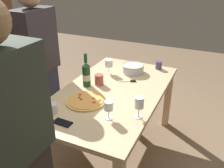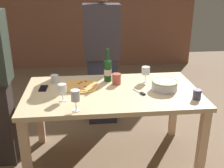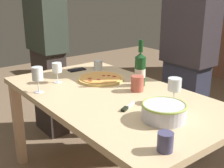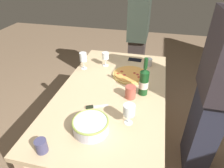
{
  "view_description": "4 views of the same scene",
  "coord_description": "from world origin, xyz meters",
  "px_view_note": "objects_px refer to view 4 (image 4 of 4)",
  "views": [
    {
      "loc": [
        -1.85,
        -0.85,
        1.81
      ],
      "look_at": [
        0.0,
        0.0,
        0.82
      ],
      "focal_mm": 39.13,
      "sensor_mm": 36.0,
      "label": 1
    },
    {
      "loc": [
        -0.24,
        -2.34,
        1.74
      ],
      "look_at": [
        0.0,
        0.0,
        0.82
      ],
      "focal_mm": 44.41,
      "sensor_mm": 36.0,
      "label": 2
    },
    {
      "loc": [
        1.43,
        -1.11,
        1.42
      ],
      "look_at": [
        0.0,
        0.0,
        0.82
      ],
      "focal_mm": 46.72,
      "sensor_mm": 36.0,
      "label": 3
    },
    {
      "loc": [
        1.34,
        0.32,
        1.71
      ],
      "look_at": [
        0.0,
        0.0,
        0.82
      ],
      "focal_mm": 31.22,
      "sensor_mm": 36.0,
      "label": 4
    }
  ],
  "objects_px": {
    "serving_bowl": "(91,125)",
    "cup_ceramic": "(130,92)",
    "wine_bottle": "(144,81)",
    "person_guest_left": "(216,91)",
    "person_host": "(138,35)",
    "dining_table": "(112,99)",
    "wine_glass_far_left": "(83,58)",
    "pizza": "(130,75)",
    "wine_glass_by_bottle": "(105,56)",
    "cup_amber": "(149,62)",
    "cup_spare": "(41,146)",
    "pizza_knife": "(94,107)",
    "cell_phone": "(135,60)",
    "wine_glass_near_pizza": "(129,110)"
  },
  "relations": [
    {
      "from": "serving_bowl",
      "to": "cup_ceramic",
      "type": "height_order",
      "value": "cup_ceramic"
    },
    {
      "from": "wine_bottle",
      "to": "person_guest_left",
      "type": "xyz_separation_m",
      "value": [
        -0.02,
        0.55,
        -0.02
      ]
    },
    {
      "from": "person_host",
      "to": "dining_table",
      "type": "bearing_deg",
      "value": -0.0
    },
    {
      "from": "dining_table",
      "to": "wine_bottle",
      "type": "xyz_separation_m",
      "value": [
        -0.01,
        0.26,
        0.22
      ]
    },
    {
      "from": "cup_ceramic",
      "to": "wine_glass_far_left",
      "type": "bearing_deg",
      "value": -125.39
    },
    {
      "from": "wine_bottle",
      "to": "person_host",
      "type": "bearing_deg",
      "value": -170.87
    },
    {
      "from": "pizza",
      "to": "wine_glass_far_left",
      "type": "relative_size",
      "value": 1.99
    },
    {
      "from": "person_guest_left",
      "to": "wine_glass_by_bottle",
      "type": "bearing_deg",
      "value": -24.54
    },
    {
      "from": "cup_amber",
      "to": "wine_bottle",
      "type": "bearing_deg",
      "value": -0.66
    },
    {
      "from": "cup_spare",
      "to": "pizza_knife",
      "type": "bearing_deg",
      "value": 158.86
    },
    {
      "from": "cup_ceramic",
      "to": "serving_bowl",
      "type": "bearing_deg",
      "value": -24.97
    },
    {
      "from": "person_guest_left",
      "to": "wine_glass_far_left",
      "type": "bearing_deg",
      "value": -16.05
    },
    {
      "from": "wine_bottle",
      "to": "cup_amber",
      "type": "relative_size",
      "value": 4.17
    },
    {
      "from": "cup_amber",
      "to": "person_host",
      "type": "xyz_separation_m",
      "value": [
        -0.59,
        -0.18,
        0.08
      ]
    },
    {
      "from": "serving_bowl",
      "to": "wine_glass_by_bottle",
      "type": "relative_size",
      "value": 1.6
    },
    {
      "from": "pizza",
      "to": "person_host",
      "type": "distance_m",
      "value": 0.85
    },
    {
      "from": "person_host",
      "to": "person_guest_left",
      "type": "relative_size",
      "value": 1.02
    },
    {
      "from": "cup_ceramic",
      "to": "cell_phone",
      "type": "distance_m",
      "value": 0.7
    },
    {
      "from": "pizza",
      "to": "wine_glass_near_pizza",
      "type": "xyz_separation_m",
      "value": [
        0.64,
        0.08,
        0.1
      ]
    },
    {
      "from": "wine_bottle",
      "to": "wine_glass_near_pizza",
      "type": "bearing_deg",
      "value": -9.52
    },
    {
      "from": "wine_glass_far_left",
      "to": "person_host",
      "type": "height_order",
      "value": "person_host"
    },
    {
      "from": "cup_ceramic",
      "to": "person_guest_left",
      "type": "distance_m",
      "value": 0.66
    },
    {
      "from": "person_guest_left",
      "to": "wine_bottle",
      "type": "bearing_deg",
      "value": -0.36
    },
    {
      "from": "person_guest_left",
      "to": "cell_phone",
      "type": "bearing_deg",
      "value": -43.05
    },
    {
      "from": "pizza",
      "to": "wine_glass_by_bottle",
      "type": "distance_m",
      "value": 0.34
    },
    {
      "from": "cup_ceramic",
      "to": "cup_spare",
      "type": "distance_m",
      "value": 0.77
    },
    {
      "from": "pizza_knife",
      "to": "person_host",
      "type": "xyz_separation_m",
      "value": [
        -1.38,
        0.17,
        0.11
      ]
    },
    {
      "from": "pizza",
      "to": "pizza_knife",
      "type": "distance_m",
      "value": 0.57
    },
    {
      "from": "pizza",
      "to": "serving_bowl",
      "type": "bearing_deg",
      "value": -10.63
    },
    {
      "from": "dining_table",
      "to": "cup_spare",
      "type": "relative_size",
      "value": 18.7
    },
    {
      "from": "wine_bottle",
      "to": "serving_bowl",
      "type": "bearing_deg",
      "value": -30.27
    },
    {
      "from": "wine_glass_far_left",
      "to": "cup_ceramic",
      "type": "distance_m",
      "value": 0.67
    },
    {
      "from": "dining_table",
      "to": "person_host",
      "type": "xyz_separation_m",
      "value": [
        -1.13,
        0.08,
        0.21
      ]
    },
    {
      "from": "pizza_knife",
      "to": "wine_glass_far_left",
      "type": "bearing_deg",
      "value": -153.09
    },
    {
      "from": "dining_table",
      "to": "serving_bowl",
      "type": "bearing_deg",
      "value": -3.42
    },
    {
      "from": "serving_bowl",
      "to": "person_host",
      "type": "relative_size",
      "value": 0.14
    },
    {
      "from": "person_guest_left",
      "to": "pizza",
      "type": "bearing_deg",
      "value": -22.41
    },
    {
      "from": "wine_glass_by_bottle",
      "to": "cell_phone",
      "type": "distance_m",
      "value": 0.36
    },
    {
      "from": "cup_spare",
      "to": "person_host",
      "type": "height_order",
      "value": "person_host"
    },
    {
      "from": "wine_bottle",
      "to": "pizza_knife",
      "type": "distance_m",
      "value": 0.45
    },
    {
      "from": "pizza",
      "to": "wine_bottle",
      "type": "bearing_deg",
      "value": 28.12
    },
    {
      "from": "pizza",
      "to": "cell_phone",
      "type": "distance_m",
      "value": 0.35
    },
    {
      "from": "wine_glass_near_pizza",
      "to": "cup_spare",
      "type": "xyz_separation_m",
      "value": [
        0.35,
        -0.46,
        -0.07
      ]
    },
    {
      "from": "serving_bowl",
      "to": "pizza_knife",
      "type": "distance_m",
      "value": 0.24
    },
    {
      "from": "pizza",
      "to": "pizza_knife",
      "type": "bearing_deg",
      "value": -20.23
    },
    {
      "from": "wine_glass_near_pizza",
      "to": "cup_amber",
      "type": "relative_size",
      "value": 1.97
    },
    {
      "from": "wine_bottle",
      "to": "dining_table",
      "type": "bearing_deg",
      "value": -86.76
    },
    {
      "from": "dining_table",
      "to": "cup_ceramic",
      "type": "bearing_deg",
      "value": 69.75
    },
    {
      "from": "wine_bottle",
      "to": "cup_amber",
      "type": "xyz_separation_m",
      "value": [
        -0.53,
        0.01,
        -0.08
      ]
    },
    {
      "from": "dining_table",
      "to": "pizza",
      "type": "bearing_deg",
      "value": 158.09
    }
  ]
}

